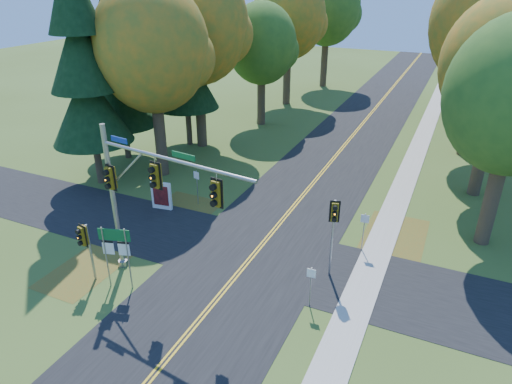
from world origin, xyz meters
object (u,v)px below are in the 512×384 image
at_px(traffic_mast, 141,190).
at_px(info_kiosk, 161,196).
at_px(east_signal_pole, 334,220).
at_px(route_sign_cluster, 116,246).

xyz_separation_m(traffic_mast, info_kiosk, (-4.02, 6.65, -4.11)).
relative_size(traffic_mast, east_signal_pole, 1.96).
xyz_separation_m(traffic_mast, route_sign_cluster, (-1.00, -1.15, -2.68)).
xyz_separation_m(route_sign_cluster, info_kiosk, (-3.02, 7.80, -1.43)).
xyz_separation_m(east_signal_pole, info_kiosk, (-12.23, 2.65, -2.39)).
bearing_deg(east_signal_pole, traffic_mast, -171.11).
distance_m(traffic_mast, route_sign_cluster, 3.08).
bearing_deg(info_kiosk, route_sign_cluster, -76.61).
xyz_separation_m(traffic_mast, east_signal_pole, (8.21, 4.00, -1.72)).
height_order(traffic_mast, route_sign_cluster, traffic_mast).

